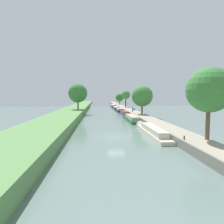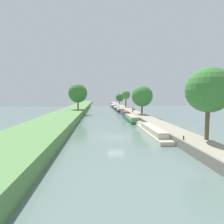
{
  "view_description": "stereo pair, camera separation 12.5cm",
  "coord_description": "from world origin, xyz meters",
  "px_view_note": "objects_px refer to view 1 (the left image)",
  "views": [
    {
      "loc": [
        -2.77,
        -27.67,
        6.35
      ],
      "look_at": [
        1.78,
        31.66,
        1.0
      ],
      "focal_mm": 29.81,
      "sensor_mm": 36.0,
      "label": 1
    },
    {
      "loc": [
        -2.65,
        -27.68,
        6.35
      ],
      "look_at": [
        1.78,
        31.66,
        1.0
      ],
      "focal_mm": 29.81,
      "sensor_mm": 36.0,
      "label": 2
    }
  ],
  "objects_px": {
    "mooring_bollard_near": "(184,138)",
    "park_bench": "(134,109)",
    "mooring_bollard_far": "(116,104)",
    "narrowboat_black": "(119,110)",
    "person_walking": "(133,109)",
    "narrowboat_green": "(131,118)",
    "narrowboat_maroon": "(113,106)",
    "narrowboat_blue": "(124,113)",
    "narrowboat_cream": "(151,130)",
    "narrowboat_navy": "(116,108)"
  },
  "relations": [
    {
      "from": "narrowboat_green",
      "to": "park_bench",
      "type": "relative_size",
      "value": 9.22
    },
    {
      "from": "mooring_bollard_near",
      "to": "mooring_bollard_far",
      "type": "bearing_deg",
      "value": 90.0
    },
    {
      "from": "narrowboat_navy",
      "to": "park_bench",
      "type": "height_order",
      "value": "park_bench"
    },
    {
      "from": "narrowboat_navy",
      "to": "narrowboat_cream",
      "type": "bearing_deg",
      "value": -89.75
    },
    {
      "from": "narrowboat_black",
      "to": "mooring_bollard_far",
      "type": "xyz_separation_m",
      "value": [
        1.85,
        32.07,
        0.75
      ]
    },
    {
      "from": "narrowboat_navy",
      "to": "narrowboat_maroon",
      "type": "distance_m",
      "value": 13.29
    },
    {
      "from": "narrowboat_cream",
      "to": "narrowboat_navy",
      "type": "relative_size",
      "value": 1.25
    },
    {
      "from": "narrowboat_cream",
      "to": "narrowboat_maroon",
      "type": "distance_m",
      "value": 71.16
    },
    {
      "from": "narrowboat_navy",
      "to": "mooring_bollard_far",
      "type": "relative_size",
      "value": 27.21
    },
    {
      "from": "person_walking",
      "to": "mooring_bollard_far",
      "type": "bearing_deg",
      "value": 90.85
    },
    {
      "from": "narrowboat_navy",
      "to": "mooring_bollard_far",
      "type": "height_order",
      "value": "mooring_bollard_far"
    },
    {
      "from": "narrowboat_green",
      "to": "park_bench",
      "type": "distance_m",
      "value": 20.79
    },
    {
      "from": "narrowboat_maroon",
      "to": "mooring_bollard_near",
      "type": "relative_size",
      "value": 28.67
    },
    {
      "from": "narrowboat_navy",
      "to": "mooring_bollard_far",
      "type": "distance_m",
      "value": 18.76
    },
    {
      "from": "narrowboat_green",
      "to": "narrowboat_navy",
      "type": "bearing_deg",
      "value": 89.78
    },
    {
      "from": "narrowboat_maroon",
      "to": "narrowboat_blue",
      "type": "bearing_deg",
      "value": -89.46
    },
    {
      "from": "narrowboat_blue",
      "to": "narrowboat_maroon",
      "type": "xyz_separation_m",
      "value": [
        -0.38,
        40.36,
        0.06
      ]
    },
    {
      "from": "narrowboat_black",
      "to": "mooring_bollard_near",
      "type": "bearing_deg",
      "value": -88.0
    },
    {
      "from": "narrowboat_cream",
      "to": "narrowboat_maroon",
      "type": "xyz_separation_m",
      "value": [
        -0.42,
        71.16,
        0.02
      ]
    },
    {
      "from": "narrowboat_black",
      "to": "person_walking",
      "type": "relative_size",
      "value": 7.21
    },
    {
      "from": "narrowboat_green",
      "to": "person_walking",
      "type": "bearing_deg",
      "value": 77.12
    },
    {
      "from": "narrowboat_cream",
      "to": "narrowboat_black",
      "type": "bearing_deg",
      "value": 90.26
    },
    {
      "from": "narrowboat_cream",
      "to": "person_walking",
      "type": "xyz_separation_m",
      "value": [
        2.35,
        28.57,
        1.35
      ]
    },
    {
      "from": "narrowboat_navy",
      "to": "park_bench",
      "type": "xyz_separation_m",
      "value": [
        4.72,
        -21.18,
        0.92
      ]
    },
    {
      "from": "narrowboat_black",
      "to": "narrowboat_maroon",
      "type": "distance_m",
      "value": 26.71
    },
    {
      "from": "mooring_bollard_near",
      "to": "park_bench",
      "type": "relative_size",
      "value": 0.3
    },
    {
      "from": "mooring_bollard_near",
      "to": "narrowboat_cream",
      "type": "bearing_deg",
      "value": 101.04
    },
    {
      "from": "mooring_bollard_near",
      "to": "park_bench",
      "type": "xyz_separation_m",
      "value": [
        2.83,
        45.11,
        0.12
      ]
    },
    {
      "from": "narrowboat_navy",
      "to": "person_walking",
      "type": "height_order",
      "value": "person_walking"
    },
    {
      "from": "narrowboat_cream",
      "to": "person_walking",
      "type": "height_order",
      "value": "person_walking"
    },
    {
      "from": "narrowboat_cream",
      "to": "mooring_bollard_far",
      "type": "relative_size",
      "value": 33.9
    },
    {
      "from": "narrowboat_blue",
      "to": "mooring_bollard_near",
      "type": "xyz_separation_m",
      "value": [
        1.68,
        -39.22,
        0.74
      ]
    },
    {
      "from": "mooring_bollard_near",
      "to": "narrowboat_black",
      "type": "bearing_deg",
      "value": 92.0
    },
    {
      "from": "narrowboat_cream",
      "to": "park_bench",
      "type": "bearing_deg",
      "value": 83.06
    },
    {
      "from": "narrowboat_navy",
      "to": "narrowboat_maroon",
      "type": "height_order",
      "value": "narrowboat_maroon"
    },
    {
      "from": "narrowboat_cream",
      "to": "narrowboat_maroon",
      "type": "relative_size",
      "value": 1.18
    },
    {
      "from": "narrowboat_navy",
      "to": "park_bench",
      "type": "bearing_deg",
      "value": -77.43
    },
    {
      "from": "narrowboat_black",
      "to": "park_bench",
      "type": "bearing_deg",
      "value": -58.94
    },
    {
      "from": "narrowboat_blue",
      "to": "mooring_bollard_near",
      "type": "height_order",
      "value": "mooring_bollard_near"
    },
    {
      "from": "mooring_bollard_near",
      "to": "park_bench",
      "type": "height_order",
      "value": "park_bench"
    },
    {
      "from": "narrowboat_cream",
      "to": "narrowboat_navy",
      "type": "distance_m",
      "value": 57.87
    },
    {
      "from": "narrowboat_black",
      "to": "narrowboat_maroon",
      "type": "relative_size",
      "value": 0.93
    },
    {
      "from": "narrowboat_green",
      "to": "mooring_bollard_near",
      "type": "distance_m",
      "value": 25.01
    },
    {
      "from": "narrowboat_green",
      "to": "narrowboat_black",
      "type": "distance_m",
      "value": 27.95
    },
    {
      "from": "narrowboat_maroon",
      "to": "narrowboat_navy",
      "type": "bearing_deg",
      "value": -89.28
    },
    {
      "from": "mooring_bollard_far",
      "to": "park_bench",
      "type": "xyz_separation_m",
      "value": [
        2.83,
        -39.82,
        0.12
      ]
    },
    {
      "from": "narrowboat_navy",
      "to": "mooring_bollard_near",
      "type": "distance_m",
      "value": 66.32
    },
    {
      "from": "narrowboat_cream",
      "to": "person_walking",
      "type": "distance_m",
      "value": 28.7
    },
    {
      "from": "mooring_bollard_far",
      "to": "park_bench",
      "type": "relative_size",
      "value": 0.3
    },
    {
      "from": "narrowboat_cream",
      "to": "narrowboat_black",
      "type": "relative_size",
      "value": 1.28
    }
  ]
}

